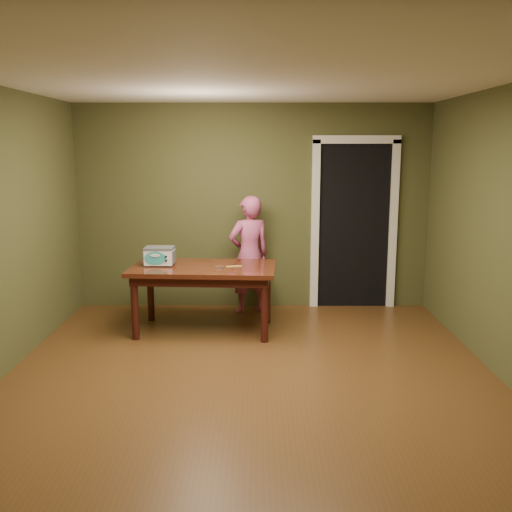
# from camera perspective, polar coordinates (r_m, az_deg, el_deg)

# --- Properties ---
(floor) EXTENTS (5.00, 5.00, 0.00)m
(floor) POSITION_cam_1_polar(r_m,az_deg,el_deg) (5.20, -0.55, -12.45)
(floor) COLOR #523217
(floor) RESTS_ON ground
(room_shell) EXTENTS (4.52, 5.02, 2.61)m
(room_shell) POSITION_cam_1_polar(r_m,az_deg,el_deg) (4.79, -0.59, 6.67)
(room_shell) COLOR #424324
(room_shell) RESTS_ON ground
(doorway) EXTENTS (1.10, 0.66, 2.25)m
(doorway) POSITION_cam_1_polar(r_m,az_deg,el_deg) (7.72, 9.39, 3.24)
(doorway) COLOR black
(doorway) RESTS_ON ground
(dining_table) EXTENTS (1.65, 0.99, 0.75)m
(dining_table) POSITION_cam_1_polar(r_m,az_deg,el_deg) (6.41, -5.25, -1.88)
(dining_table) COLOR #35160C
(dining_table) RESTS_ON floor
(toy_oven) EXTENTS (0.34, 0.24, 0.21)m
(toy_oven) POSITION_cam_1_polar(r_m,az_deg,el_deg) (6.47, -9.63, 0.07)
(toy_oven) COLOR #4C4F54
(toy_oven) RESTS_ON dining_table
(baking_pan) EXTENTS (0.10, 0.10, 0.02)m
(baking_pan) POSITION_cam_1_polar(r_m,az_deg,el_deg) (6.27, -3.71, -1.10)
(baking_pan) COLOR silver
(baking_pan) RESTS_ON dining_table
(spatula) EXTENTS (0.18, 0.07, 0.01)m
(spatula) POSITION_cam_1_polar(r_m,az_deg,el_deg) (6.34, -2.21, -1.02)
(spatula) COLOR #D0C15A
(spatula) RESTS_ON dining_table
(child) EXTENTS (0.63, 0.53, 1.47)m
(child) POSITION_cam_1_polar(r_m,az_deg,el_deg) (7.10, -0.68, 0.13)
(child) COLOR #BF4E80
(child) RESTS_ON floor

